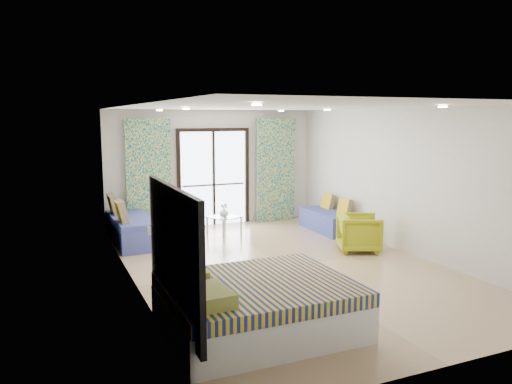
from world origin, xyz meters
name	(u,v)px	position (x,y,z in m)	size (l,w,h in m)	color
floor	(285,267)	(0.00, 0.00, 0.00)	(5.00, 7.50, 0.01)	#9B7D5C
ceiling	(286,107)	(0.00, 0.00, 2.70)	(5.00, 7.50, 0.01)	silver
wall_back	(213,168)	(0.00, 3.75, 1.35)	(5.00, 0.01, 2.70)	silver
wall_front	(457,238)	(0.00, -3.75, 1.35)	(5.00, 0.01, 2.70)	silver
wall_left	(134,198)	(-2.50, 0.00, 1.35)	(0.01, 7.50, 2.70)	silver
wall_right	(405,181)	(2.50, 0.00, 1.35)	(0.01, 7.50, 2.70)	silver
balcony_door	(214,172)	(0.00, 3.72, 1.26)	(1.76, 0.08, 2.28)	black
balcony_rail	(214,185)	(0.00, 3.73, 0.95)	(1.52, 0.03, 0.04)	#595451
curtain_left	(149,176)	(-1.55, 3.57, 1.25)	(1.00, 0.10, 2.50)	silver
curtain_right	(276,170)	(1.55, 3.57, 1.25)	(1.00, 0.10, 2.50)	silver
downlight_a	(257,105)	(-1.40, -2.00, 2.67)	(0.12, 0.12, 0.02)	#FFE0B2
downlight_b	(443,107)	(1.40, -2.00, 2.67)	(0.12, 0.12, 0.02)	#FFE0B2
downlight_c	(186,109)	(-1.40, 1.00, 2.67)	(0.12, 0.12, 0.02)	#FFE0B2
downlight_d	(327,110)	(1.40, 1.00, 2.67)	(0.12, 0.12, 0.02)	#FFE0B2
downlight_e	(160,110)	(-1.40, 3.00, 2.67)	(0.12, 0.12, 0.02)	#FFE0B2
downlight_f	(281,111)	(1.40, 3.00, 2.67)	(0.12, 0.12, 0.02)	#FFE0B2
headboard	(174,254)	(-2.46, -2.17, 1.05)	(0.06, 2.10, 1.50)	black
switch_plate	(149,231)	(-2.47, -0.92, 1.05)	(0.02, 0.10, 0.10)	silver
bed	(256,305)	(-1.48, -2.17, 0.32)	(2.18, 1.78, 0.75)	silver
daybed_left	(131,228)	(-2.12, 2.71, 0.30)	(0.82, 1.97, 0.96)	#3B458E
daybed_right	(328,220)	(2.11, 2.05, 0.24)	(0.68, 1.62, 0.79)	#3B458E
coffee_table	(224,218)	(-0.13, 2.66, 0.35)	(0.78, 0.78, 0.69)	silver
vase	(224,212)	(-0.15, 2.62, 0.50)	(0.20, 0.21, 0.20)	white
armchair	(359,231)	(1.76, 0.35, 0.38)	(0.75, 0.70, 0.77)	#9DA515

